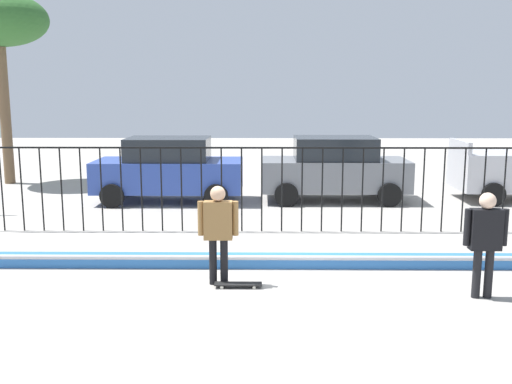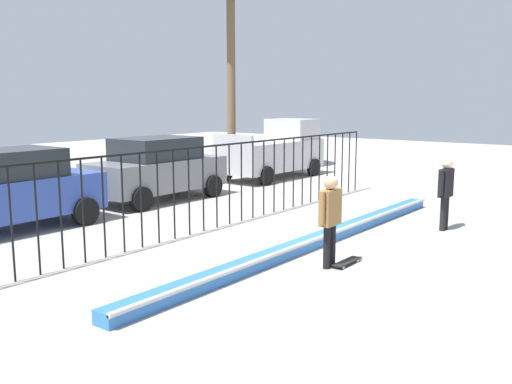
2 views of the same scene
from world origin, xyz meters
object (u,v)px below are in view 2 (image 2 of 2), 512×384
at_px(skateboarder, 330,213).
at_px(skateboard, 347,262).
at_px(camera_operator, 446,187).
at_px(pickup_truck, 275,151).
at_px(parked_car_blue, 6,189).
at_px(parked_car_gray, 157,168).

bearing_deg(skateboarder, skateboard, -56.21).
distance_m(skateboarder, camera_operator, 4.29).
distance_m(skateboard, pickup_truck, 11.91).
xyz_separation_m(camera_operator, parked_car_blue, (-6.26, 8.06, -0.05)).
xyz_separation_m(parked_car_gray, pickup_truck, (6.25, 0.11, 0.06)).
bearing_deg(camera_operator, parked_car_gray, -68.75).
relative_size(skateboarder, parked_car_gray, 0.39).
distance_m(parked_car_blue, pickup_truck, 11.16).
bearing_deg(pickup_truck, skateboarder, -143.48).
xyz_separation_m(skateboarder, camera_operator, (4.25, -0.61, 0.00)).
height_order(skateboard, parked_car_gray, parked_car_gray).
distance_m(skateboarder, parked_car_blue, 7.71).
height_order(camera_operator, parked_car_gray, parked_car_gray).
height_order(parked_car_blue, pickup_truck, pickup_truck).
height_order(skateboarder, pickup_truck, pickup_truck).
height_order(skateboard, pickup_truck, pickup_truck).
bearing_deg(skateboard, camera_operator, -26.60).
bearing_deg(camera_operator, pickup_truck, -108.28).
relative_size(parked_car_blue, parked_car_gray, 1.00).
xyz_separation_m(parked_car_blue, parked_car_gray, (4.90, 0.23, 0.00)).
bearing_deg(camera_operator, parked_car_blue, -40.22).
bearing_deg(pickup_truck, parked_car_blue, 177.85).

